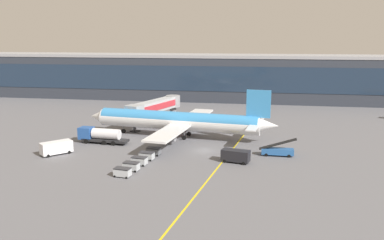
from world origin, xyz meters
TOP-DOWN VIEW (x-y plane):
  - ground_plane at (0.00, 0.00)m, footprint 700.00×700.00m
  - apron_lead_in_line at (5.53, 2.00)m, footprint 11.10×79.31m
  - terminal_building at (9.26, 67.00)m, footprint 223.87×17.60m
  - main_airliner at (-7.18, 9.75)m, footprint 44.19×35.23m
  - jet_bridge at (-15.46, 22.24)m, footprint 9.74×20.91m
  - fuel_tanker at (-22.52, 2.08)m, footprint 10.98×3.43m
  - belt_loader at (14.26, -1.04)m, footprint 6.91×2.01m
  - crew_van at (6.57, -6.54)m, footprint 5.35×3.17m
  - lavatory_truck at (-27.43, -7.24)m, footprint 5.57×5.87m
  - baggage_cart_0 at (-10.76, -17.29)m, footprint 2.83×1.93m
  - baggage_cart_1 at (-10.33, -14.12)m, footprint 2.83×1.93m
  - baggage_cart_2 at (-9.90, -10.95)m, footprint 2.83×1.93m
  - baggage_cart_3 at (-9.47, -7.78)m, footprint 2.83×1.93m
  - baggage_cart_4 at (-9.04, -4.61)m, footprint 2.83×1.93m

SIDE VIEW (x-z plane):
  - ground_plane at x=0.00m, z-range 0.00..0.00m
  - apron_lead_in_line at x=5.53m, z-range 0.00..0.01m
  - baggage_cart_0 at x=-10.76m, z-range 0.04..1.52m
  - baggage_cart_1 at x=-10.33m, z-range 0.04..1.52m
  - baggage_cart_2 at x=-9.90m, z-range 0.04..1.52m
  - baggage_cart_3 at x=-9.47m, z-range 0.04..1.52m
  - baggage_cart_4 at x=-9.04m, z-range 0.04..1.52m
  - belt_loader at x=14.26m, z-range -0.75..2.73m
  - crew_van at x=6.57m, z-range 0.16..2.46m
  - lavatory_truck at x=-27.43m, z-range 0.17..2.67m
  - fuel_tanker at x=-22.52m, z-range 0.12..3.37m
  - main_airliner at x=-7.18m, z-range -1.91..9.46m
  - jet_bridge at x=-15.46m, z-range 1.55..8.02m
  - terminal_building at x=9.26m, z-range 0.02..16.09m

